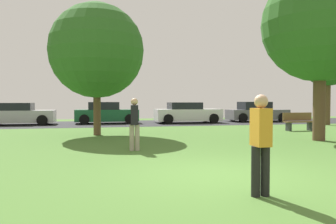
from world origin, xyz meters
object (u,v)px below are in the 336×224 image
(parked_car_green, at_px, (106,114))
(park_bench, at_px, (299,121))
(maple_tree_near, at_px, (97,51))
(person_walking, at_px, (134,122))
(maple_tree_far, at_px, (328,60))
(person_bystander, at_px, (261,141))
(parked_car_grey, at_px, (256,112))
(parked_car_white, at_px, (187,113))
(parked_car_silver, at_px, (18,115))
(oak_tree_right, at_px, (320,24))

(parked_car_green, relative_size, park_bench, 2.56)
(maple_tree_near, xyz_separation_m, park_bench, (9.87, 0.05, -3.18))
(person_walking, xyz_separation_m, parked_car_green, (-0.38, 12.62, -0.20))
(parked_car_green, bearing_deg, maple_tree_far, -18.30)
(person_bystander, bearing_deg, maple_tree_far, -40.94)
(person_bystander, distance_m, parked_car_grey, 19.88)
(maple_tree_far, relative_size, parked_car_green, 1.39)
(person_bystander, relative_size, parked_car_white, 0.36)
(person_walking, height_order, parked_car_silver, person_walking)
(maple_tree_near, bearing_deg, park_bench, 0.28)
(parked_car_green, xyz_separation_m, parked_car_white, (5.40, -0.62, -0.00))
(oak_tree_right, xyz_separation_m, person_bystander, (-5.72, -6.27, -3.46))
(maple_tree_near, distance_m, parked_car_grey, 14.04)
(person_walking, height_order, parked_car_green, person_walking)
(parked_car_green, bearing_deg, park_bench, -39.68)
(oak_tree_right, distance_m, parked_car_grey, 12.46)
(maple_tree_far, bearing_deg, person_bystander, -130.89)
(maple_tree_far, distance_m, maple_tree_near, 14.37)
(parked_car_green, height_order, parked_car_grey, parked_car_grey)
(maple_tree_far, distance_m, parked_car_white, 9.42)
(parked_car_silver, bearing_deg, park_bench, -26.94)
(maple_tree_far, xyz_separation_m, park_bench, (-4.13, -3.23, -3.56))
(maple_tree_far, bearing_deg, parked_car_white, 154.47)
(maple_tree_near, relative_size, parked_car_silver, 1.33)
(park_bench, bearing_deg, person_walking, 29.46)
(person_bystander, xyz_separation_m, parked_car_grey, (9.07, 17.69, -0.21))
(maple_tree_near, xyz_separation_m, person_walking, (1.04, -4.93, -2.79))
(oak_tree_right, relative_size, parked_car_green, 1.59)
(parked_car_silver, xyz_separation_m, parked_car_grey, (16.19, 0.08, 0.01))
(person_walking, distance_m, parked_car_white, 13.01)
(maple_tree_far, bearing_deg, parked_car_silver, 167.38)
(maple_tree_near, distance_m, park_bench, 10.37)
(maple_tree_far, xyz_separation_m, person_bystander, (-11.61, -13.41, -3.16))
(parked_car_silver, height_order, parked_car_grey, parked_car_grey)
(maple_tree_far, xyz_separation_m, parked_car_white, (-7.93, 3.79, -3.37))
(maple_tree_far, bearing_deg, person_walking, -147.62)
(person_bystander, height_order, person_walking, person_bystander)
(parked_car_silver, height_order, parked_car_white, parked_car_white)
(maple_tree_far, height_order, person_bystander, maple_tree_far)
(person_walking, bearing_deg, maple_tree_far, -51.50)
(person_walking, height_order, park_bench, person_walking)
(park_bench, bearing_deg, parked_car_green, -39.68)
(parked_car_white, bearing_deg, person_walking, -112.68)
(maple_tree_near, distance_m, parked_car_white, 9.78)
(person_bystander, xyz_separation_m, person_walking, (-1.34, 5.20, -0.01))
(maple_tree_near, height_order, parked_car_white, maple_tree_near)
(maple_tree_far, height_order, parked_car_silver, maple_tree_far)
(parked_car_green, relative_size, parked_car_grey, 0.94)
(parked_car_white, distance_m, parked_car_grey, 5.41)
(oak_tree_right, xyz_separation_m, parked_car_white, (-2.04, 10.93, -3.67))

